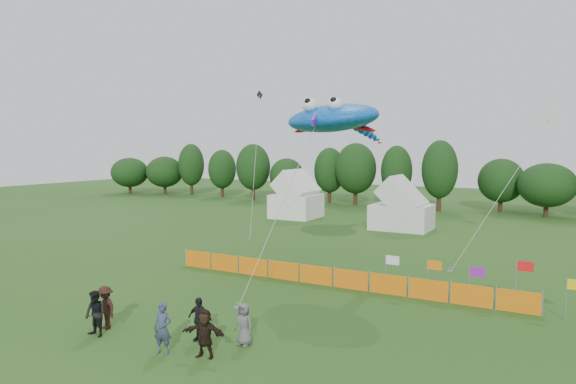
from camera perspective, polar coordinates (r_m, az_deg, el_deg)
The scene contains 15 objects.
ground at distance 20.98m, azimuth -8.19°, elevation -15.61°, with size 160.00×160.00×0.00m, color #234C16.
treeline at distance 61.53m, azimuth 19.05°, elevation 1.80°, with size 104.57×8.78×8.36m.
tent_left at distance 53.40m, azimuth 0.91°, elevation -0.71°, with size 4.53×4.53×4.00m.
tent_right at distance 46.97m, azimuth 12.53°, elevation -1.84°, with size 5.16×4.13×3.64m.
barrier_fence at distance 27.60m, azimuth 5.01°, elevation -9.41°, with size 19.90×0.06×1.00m.
flag_row at distance 25.63m, azimuth 19.87°, elevation -8.89°, with size 8.73×0.69×2.29m.
spectator_a at distance 19.46m, azimuth -13.75°, elevation -14.50°, with size 0.67×0.44×1.84m, color #323A54.
spectator_b at distance 21.83m, azimuth -20.63°, elevation -12.56°, with size 0.87×0.68×1.80m, color black.
spectator_c at distance 22.57m, azimuth -19.64°, elevation -11.99°, with size 1.14×0.66×1.76m, color black.
spectator_d at distance 20.38m, azimuth -9.88°, elevation -13.74°, with size 0.99×0.41×1.69m, color black.
spectator_e at distance 19.80m, azimuth -4.91°, elevation -14.41°, with size 0.77×0.50×1.58m, color #56575C.
spectator_f at distance 18.87m, azimuth -9.23°, elevation -15.24°, with size 1.60×0.51×1.72m, color black.
stingray_kite at distance 28.85m, azimuth 5.34°, elevation 8.08°, with size 7.32×15.09×10.01m.
small_kite_white at distance 35.18m, azimuth 25.09°, elevation 3.90°, with size 5.62×6.23×9.91m.
small_kite_dark at distance 42.62m, azimuth -3.65°, elevation 3.66°, with size 2.25×4.65×12.21m.
Camera 1 is at (11.84, -15.66, 7.39)m, focal length 32.00 mm.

